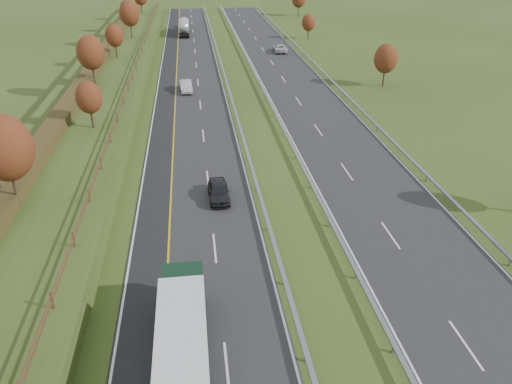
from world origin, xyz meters
TOP-DOWN VIEW (x-y plane):
  - ground at (8.00, 55.00)m, footprint 400.00×400.00m
  - near_carriageway at (0.00, 60.00)m, footprint 10.50×200.00m
  - far_carriageway at (16.50, 60.00)m, footprint 10.50×200.00m
  - hard_shoulder at (-3.75, 60.00)m, footprint 3.00×200.00m
  - lane_markings at (6.40, 59.88)m, footprint 26.75×200.00m
  - embankment_left at (-13.00, 60.00)m, footprint 12.00×200.00m
  - hedge_left at (-15.00, 60.00)m, footprint 2.20×180.00m
  - fence_left at (-8.50, 59.59)m, footprint 0.12×189.06m
  - median_barrier_near at (5.70, 60.00)m, footprint 0.32×200.00m
  - median_barrier_far at (10.80, 60.00)m, footprint 0.32×200.00m
  - outer_barrier_far at (22.30, 60.00)m, footprint 0.32×200.00m
  - trees_left at (-12.64, 56.63)m, footprint 6.64×164.30m
  - trees_far at (29.80, 89.21)m, footprint 8.45×118.60m
  - box_lorry at (-1.01, 8.88)m, footprint 2.58×16.28m
  - road_tanker at (-0.80, 114.49)m, footprint 2.40×11.22m
  - car_dark_near at (2.08, 30.90)m, footprint 1.98×4.66m
  - car_silver_mid at (-0.67, 66.05)m, footprint 2.05×5.05m
  - car_small_far at (-0.61, 122.92)m, footprint 2.22×5.36m
  - car_oncoming at (18.28, 91.97)m, footprint 2.75×5.56m

SIDE VIEW (x-z plane):
  - ground at x=8.00m, z-range 0.00..0.00m
  - near_carriageway at x=0.00m, z-range 0.00..0.04m
  - far_carriageway at x=16.50m, z-range 0.00..0.04m
  - hard_shoulder at x=-3.75m, z-range 0.00..0.04m
  - lane_markings at x=6.40m, z-range 0.04..0.05m
  - median_barrier_near at x=5.70m, z-range 0.26..0.97m
  - median_barrier_far at x=10.80m, z-range 0.26..0.97m
  - outer_barrier_far at x=22.30m, z-range 0.26..0.97m
  - car_oncoming at x=18.28m, z-range 0.04..1.55m
  - car_small_far at x=-0.61m, z-range 0.04..1.59m
  - car_dark_near at x=2.08m, z-range 0.04..1.61m
  - car_silver_mid at x=-0.67m, z-range 0.04..1.67m
  - embankment_left at x=-13.00m, z-range 0.00..2.00m
  - road_tanker at x=-0.80m, z-range 0.13..3.59m
  - box_lorry at x=-1.01m, z-range 0.30..4.36m
  - hedge_left at x=-15.00m, z-range 2.00..3.10m
  - fence_left at x=-8.50m, z-range 2.13..3.33m
  - trees_far at x=29.80m, z-range 0.69..7.81m
  - trees_left at x=-12.64m, z-range 2.53..10.20m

